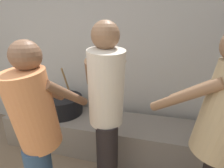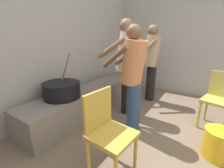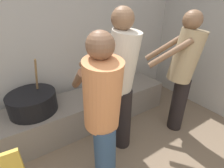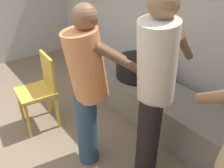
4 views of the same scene
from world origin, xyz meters
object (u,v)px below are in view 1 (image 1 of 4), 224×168
at_px(cook_in_orange_shirt, 37,131).
at_px(cook_in_cream_shirt, 106,107).
at_px(cook_in_tan_shirt, 222,136).
at_px(cooking_pot_main, 63,105).

bearing_deg(cook_in_orange_shirt, cook_in_cream_shirt, 38.51).
xyz_separation_m(cook_in_tan_shirt, cook_in_cream_shirt, (-0.84, 0.16, 0.03)).
xyz_separation_m(cooking_pot_main, cook_in_cream_shirt, (0.87, -0.68, 0.39)).
height_order(cook_in_cream_shirt, cook_in_orange_shirt, cook_in_cream_shirt).
bearing_deg(cooking_pot_main, cook_in_cream_shirt, -37.94).
height_order(cooking_pot_main, cook_in_tan_shirt, cook_in_tan_shirt).
relative_size(cooking_pot_main, cook_in_cream_shirt, 0.42).
distance_m(cooking_pot_main, cook_in_orange_shirt, 1.15).
bearing_deg(cook_in_cream_shirt, cook_in_tan_shirt, -11.10).
xyz_separation_m(cook_in_tan_shirt, cook_in_orange_shirt, (-1.28, -0.19, -0.05)).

